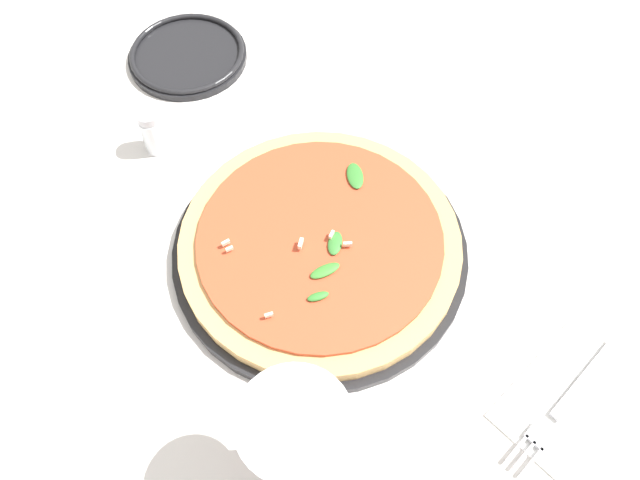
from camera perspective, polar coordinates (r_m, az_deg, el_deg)
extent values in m
plane|color=silver|center=(0.74, 2.02, -3.08)|extent=(6.00, 6.00, 0.00)
cylinder|color=black|center=(0.75, 0.00, -0.96)|extent=(0.35, 0.35, 0.01)
cylinder|color=tan|center=(0.73, 0.00, -0.37)|extent=(0.33, 0.33, 0.02)
cylinder|color=#C64728|center=(0.72, 0.00, 0.12)|extent=(0.29, 0.29, 0.01)
ellipsoid|color=#33772F|center=(0.71, 1.15, -0.39)|extent=(0.03, 0.04, 0.01)
ellipsoid|color=#33782D|center=(0.77, 3.23, 5.89)|extent=(0.03, 0.04, 0.01)
ellipsoid|color=#337D2E|center=(0.68, -0.17, -5.17)|extent=(0.03, 0.01, 0.01)
ellipsoid|color=#397E2D|center=(0.70, 0.47, -2.81)|extent=(0.04, 0.02, 0.01)
cube|color=#EFE5C6|center=(0.71, -8.29, -0.80)|extent=(0.01, 0.00, 0.00)
cube|color=#EFE5C6|center=(0.72, -8.62, -0.24)|extent=(0.01, 0.00, 0.01)
cube|color=#EFE5C6|center=(0.71, 0.77, 0.39)|extent=(0.01, 0.01, 0.01)
cube|color=#EFE5C6|center=(0.71, 2.53, -0.38)|extent=(0.01, 0.01, 0.01)
cube|color=#EFE5C6|center=(0.67, -4.70, -6.84)|extent=(0.01, 0.00, 0.01)
cube|color=#EFE5C6|center=(0.71, -1.78, -0.32)|extent=(0.01, 0.01, 0.01)
cylinder|color=white|center=(0.66, -1.85, -20.04)|extent=(0.07, 0.07, 0.00)
cylinder|color=white|center=(0.62, -1.97, -19.19)|extent=(0.01, 0.01, 0.09)
cone|color=white|center=(0.53, -2.25, -17.31)|extent=(0.10, 0.10, 0.08)
cylinder|color=maroon|center=(0.55, -2.17, -17.85)|extent=(0.05, 0.05, 0.03)
cube|color=white|center=(0.73, 21.86, -13.28)|extent=(0.18, 0.15, 0.01)
cube|color=silver|center=(0.73, 23.13, -11.58)|extent=(0.11, 0.05, 0.00)
cube|color=silver|center=(0.70, 19.37, -16.63)|extent=(0.03, 0.03, 0.00)
cube|color=silver|center=(0.69, 17.56, -17.71)|extent=(0.03, 0.02, 0.00)
cube|color=silver|center=(0.69, 18.18, -18.17)|extent=(0.03, 0.02, 0.00)
cube|color=silver|center=(0.69, 18.80, -18.63)|extent=(0.03, 0.02, 0.00)
cylinder|color=black|center=(0.98, -11.98, 16.08)|extent=(0.17, 0.17, 0.01)
torus|color=black|center=(0.97, -12.06, 16.43)|extent=(0.17, 0.17, 0.01)
cylinder|color=silver|center=(0.85, -14.91, 9.34)|extent=(0.03, 0.03, 0.06)
cylinder|color=#B7B7BF|center=(0.83, -15.43, 10.84)|extent=(0.03, 0.03, 0.01)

